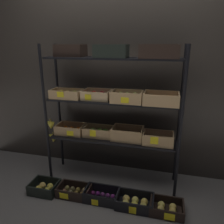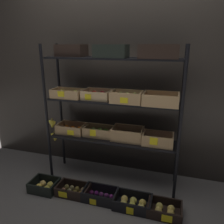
# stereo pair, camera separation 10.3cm
# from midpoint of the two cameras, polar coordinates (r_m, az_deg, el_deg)

# --- Properties ---
(ground_plane) EXTENTS (10.00, 10.00, 0.00)m
(ground_plane) POSITION_cam_midpoint_polar(r_m,az_deg,el_deg) (2.86, 1.08, -16.71)
(ground_plane) COLOR #605B56
(storefront_wall) EXTENTS (3.88, 0.12, 2.67)m
(storefront_wall) POSITION_cam_midpoint_polar(r_m,az_deg,el_deg) (2.74, 3.32, 11.73)
(storefront_wall) COLOR #2D2823
(storefront_wall) RESTS_ON ground_plane
(display_rack) EXTENTS (1.60, 0.36, 1.59)m
(display_rack) POSITION_cam_midpoint_polar(r_m,az_deg,el_deg) (2.44, 1.32, 2.80)
(display_rack) COLOR black
(display_rack) RESTS_ON ground_plane
(crate_ground_apple_gold) EXTENTS (0.30, 0.24, 0.12)m
(crate_ground_apple_gold) POSITION_cam_midpoint_polar(r_m,az_deg,el_deg) (2.75, -15.88, -17.85)
(crate_ground_apple_gold) COLOR black
(crate_ground_apple_gold) RESTS_ON ground_plane
(crate_ground_kiwi) EXTENTS (0.36, 0.22, 0.11)m
(crate_ground_kiwi) POSITION_cam_midpoint_polar(r_m,az_deg,el_deg) (2.62, -8.75, -19.34)
(crate_ground_kiwi) COLOR black
(crate_ground_kiwi) RESTS_ON ground_plane
(crate_ground_plum) EXTENTS (0.36, 0.23, 0.12)m
(crate_ground_plum) POSITION_cam_midpoint_polar(r_m,az_deg,el_deg) (2.53, -1.81, -20.75)
(crate_ground_plum) COLOR black
(crate_ground_plum) RESTS_ON ground_plane
(crate_ground_right_apple_gold) EXTENTS (0.38, 0.25, 0.12)m
(crate_ground_right_apple_gold) POSITION_cam_midpoint_polar(r_m,az_deg,el_deg) (2.45, 6.65, -22.25)
(crate_ground_right_apple_gold) COLOR black
(crate_ground_right_apple_gold) RESTS_ON ground_plane
(crate_ground_rightmost_apple_gold) EXTENTS (0.33, 0.25, 0.11)m
(crate_ground_rightmost_apple_gold) POSITION_cam_midpoint_polar(r_m,az_deg,el_deg) (2.43, 14.67, -23.21)
(crate_ground_rightmost_apple_gold) COLOR black
(crate_ground_rightmost_apple_gold) RESTS_ON ground_plane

